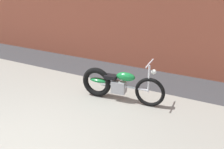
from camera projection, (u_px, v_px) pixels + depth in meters
sidewalk_slab at (75, 111)px, 5.55m from camera, size 36.00×3.50×0.01m
motorcycle_green at (116, 84)px, 5.91m from camera, size 2.01×0.58×1.03m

